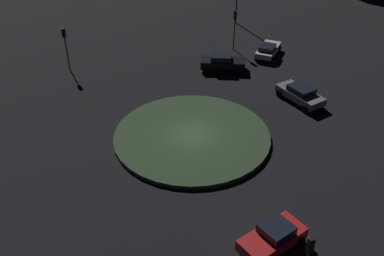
% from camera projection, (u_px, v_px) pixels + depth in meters
% --- Properties ---
extents(ground_plane, '(118.20, 118.20, 0.00)m').
position_uv_depth(ground_plane, '(192.00, 138.00, 33.55)').
color(ground_plane, black).
extents(roundabout_island, '(11.90, 11.90, 0.32)m').
position_uv_depth(roundabout_island, '(192.00, 136.00, 33.46)').
color(roundabout_island, '#2D4228').
rests_on(roundabout_island, ground_plane).
extents(car_red, '(3.48, 4.26, 1.54)m').
position_uv_depth(car_red, '(273.00, 237.00, 24.31)').
color(car_red, red).
rests_on(car_red, ground_plane).
extents(car_silver, '(1.94, 4.02, 1.31)m').
position_uv_depth(car_silver, '(268.00, 50.00, 45.39)').
color(car_silver, silver).
rests_on(car_silver, ground_plane).
extents(car_black, '(4.61, 3.13, 1.58)m').
position_uv_depth(car_black, '(222.00, 62.00, 42.68)').
color(car_black, black).
rests_on(car_black, ground_plane).
extents(car_grey, '(4.61, 3.90, 1.46)m').
position_uv_depth(car_grey, '(300.00, 94.00, 37.62)').
color(car_grey, slate).
rests_on(car_grey, ground_plane).
extents(traffic_light_north, '(0.33, 0.37, 4.25)m').
position_uv_depth(traffic_light_north, '(235.00, 23.00, 45.38)').
color(traffic_light_north, '#2D2D2D').
rests_on(traffic_light_north, ground_plane).
extents(traffic_light_west, '(0.39, 0.36, 4.26)m').
position_uv_depth(traffic_light_west, '(65.00, 41.00, 41.39)').
color(traffic_light_west, '#2D2D2D').
rests_on(traffic_light_west, ground_plane).
extents(traffic_light_southeast, '(0.39, 0.39, 3.90)m').
position_uv_depth(traffic_light_southeast, '(308.00, 254.00, 20.81)').
color(traffic_light_southeast, '#2D2D2D').
rests_on(traffic_light_southeast, ground_plane).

